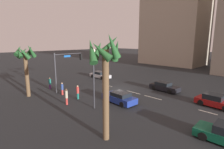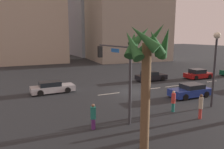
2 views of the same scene
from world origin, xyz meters
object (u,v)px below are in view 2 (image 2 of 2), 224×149
object	(u,v)px
palm_tree_1	(146,58)
pedestrian_2	(173,101)
car_2	(190,91)
car_5	(151,76)
streetlamp	(216,56)
traffic_signal	(117,67)
car_0	(52,87)
pedestrian_1	(201,106)
pedestrian_3	(147,108)
building_1	(127,10)
pedestrian_0	(93,116)
building_2	(95,20)
building_3	(22,2)
car_1	(198,74)

from	to	relation	value
palm_tree_1	pedestrian_2	bearing A→B (deg)	-143.36
car_2	palm_tree_1	distance (m)	12.93
car_5	streetlamp	distance (m)	12.39
car_5	traffic_signal	size ratio (longest dim) A/B	0.78
car_0	car_5	distance (m)	13.54
car_2	pedestrian_1	xyz separation A→B (m)	(3.76, 4.82, 0.40)
car_0	streetlamp	size ratio (longest dim) A/B	0.72
traffic_signal	pedestrian_3	xyz separation A→B (m)	(-1.63, 1.62, -2.93)
building_1	palm_tree_1	bearing A→B (deg)	66.45
car_0	palm_tree_1	distance (m)	15.17
pedestrian_0	pedestrian_3	size ratio (longest dim) A/B	1.02
car_0	building_2	distance (m)	50.54
building_2	car_2	bearing A→B (deg)	78.24
pedestrian_0	car_2	bearing A→B (deg)	-164.63
car_5	streetlamp	xyz separation A→B (m)	(1.78, 11.63, 3.88)
pedestrian_2	traffic_signal	bearing A→B (deg)	-13.08
streetlamp	palm_tree_1	distance (m)	10.03
car_5	building_3	size ratio (longest dim) A/B	0.16
car_0	pedestrian_3	bearing A→B (deg)	114.50
pedestrian_3	building_2	size ratio (longest dim) A/B	0.08
car_5	pedestrian_1	xyz separation A→B (m)	(4.83, 13.23, 0.42)
car_2	car_5	distance (m)	8.47
car_0	building_1	world-z (taller)	building_1
car_0	palm_tree_1	xyz separation A→B (m)	(-2.38, 14.32, 4.42)
traffic_signal	building_2	xyz separation A→B (m)	(-18.51, -53.57, 7.26)
traffic_signal	pedestrian_2	size ratio (longest dim) A/B	3.18
car_5	pedestrian_1	distance (m)	14.09
pedestrian_1	building_1	bearing A→B (deg)	-111.07
car_1	building_2	size ratio (longest dim) A/B	0.19
streetlamp	building_1	size ratio (longest dim) A/B	0.26
pedestrian_3	pedestrian_2	bearing A→B (deg)	-169.13
car_2	pedestrian_2	size ratio (longest dim) A/B	2.46
car_0	car_2	xyz separation A→B (m)	(-12.43, 7.46, 0.02)
streetlamp	building_3	xyz separation A→B (m)	(12.45, -41.47, 9.09)
car_5	pedestrian_2	size ratio (longest dim) A/B	2.48
car_2	traffic_signal	size ratio (longest dim) A/B	0.77
car_0	pedestrian_0	world-z (taller)	pedestrian_0
car_1	traffic_signal	world-z (taller)	traffic_signal
car_5	pedestrian_2	distance (m)	12.54
traffic_signal	building_3	distance (m)	41.33
pedestrian_2	pedestrian_3	bearing A→B (deg)	10.87
car_1	pedestrian_3	distance (m)	18.75
car_2	pedestrian_1	distance (m)	6.13
traffic_signal	building_3	world-z (taller)	building_3
traffic_signal	pedestrian_1	world-z (taller)	traffic_signal
car_2	pedestrian_3	xyz separation A→B (m)	(7.51, 3.35, 0.28)
car_1	building_3	bearing A→B (deg)	-55.73
palm_tree_1	building_2	distance (m)	62.12
streetlamp	pedestrian_1	size ratio (longest dim) A/B	3.40
car_2	palm_tree_1	bearing A→B (deg)	34.29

